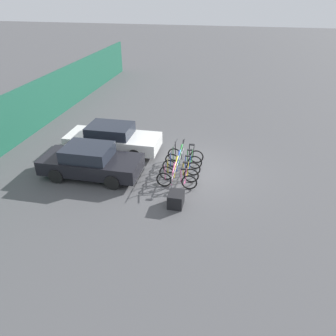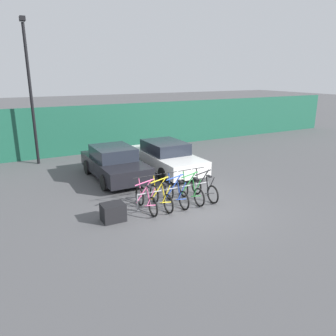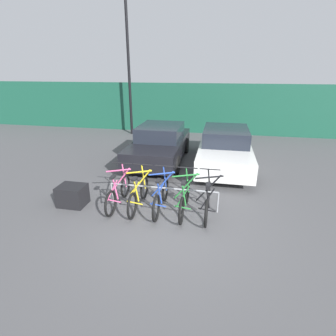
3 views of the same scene
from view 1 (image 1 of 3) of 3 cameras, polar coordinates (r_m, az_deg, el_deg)
name	(u,v)px [view 1 (image 1 of 3)]	position (r m, az deg, el deg)	size (l,w,h in m)	color
ground_plane	(194,171)	(14.79, 4.54, -0.57)	(120.00, 120.00, 0.00)	#4C4C4F
bike_rack	(178,164)	(14.34, 1.75, 0.66)	(2.86, 0.04, 0.57)	gray
bicycle_pink	(177,180)	(13.37, 1.49, -2.10)	(0.68, 1.71, 1.05)	black
bicycle_yellow	(179,173)	(13.84, 1.91, -0.93)	(0.68, 1.71, 1.05)	black
bicycle_blue	(181,167)	(14.35, 2.32, 0.24)	(0.68, 1.71, 1.05)	black
bicycle_green	(183,160)	(14.87, 2.71, 1.35)	(0.68, 1.71, 1.05)	black
bicycle_black	(185,155)	(15.37, 3.05, 2.32)	(0.68, 1.71, 1.05)	black
car_black	(91,161)	(14.49, -13.33, 1.12)	(1.91, 4.29, 1.40)	black
car_white	(113,139)	(16.48, -9.63, 5.09)	(1.91, 4.60, 1.40)	silver
cargo_crate	(176,199)	(12.40, 1.39, -5.47)	(0.70, 0.56, 0.55)	black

